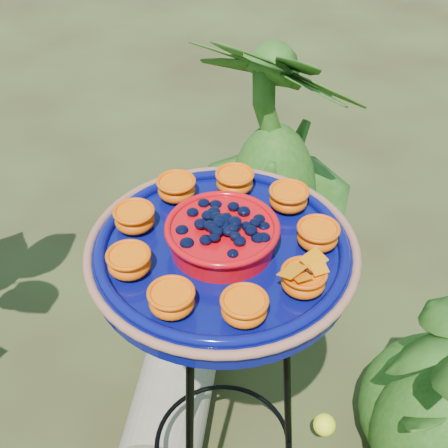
# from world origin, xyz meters

# --- Properties ---
(tripod_stand) EXTENTS (0.32, 0.34, 0.85)m
(tripod_stand) POSITION_xyz_m (0.06, -0.13, 0.51)
(tripod_stand) COLOR black
(tripod_stand) RESTS_ON ground
(feeder_dish) EXTENTS (0.45, 0.45, 0.10)m
(feeder_dish) POSITION_xyz_m (0.06, -0.13, 0.89)
(feeder_dish) COLOR #070B5A
(feeder_dish) RESTS_ON tripod_stand
(driftwood_log) EXTENTS (0.58, 0.60, 0.21)m
(driftwood_log) POSITION_xyz_m (0.16, 0.23, 0.10)
(driftwood_log) COLOR gray
(driftwood_log) RESTS_ON ground
(shrub_back_right) EXTENTS (0.67, 0.67, 0.91)m
(shrub_back_right) POSITION_xyz_m (0.66, 0.46, 0.46)
(shrub_back_right) COLOR #234612
(shrub_back_right) RESTS_ON ground
(shrub_front_right) EXTENTS (0.45, 0.38, 0.73)m
(shrub_front_right) POSITION_xyz_m (0.51, -0.36, 0.37)
(shrub_front_right) COLOR #234612
(shrub_front_right) RESTS_ON ground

